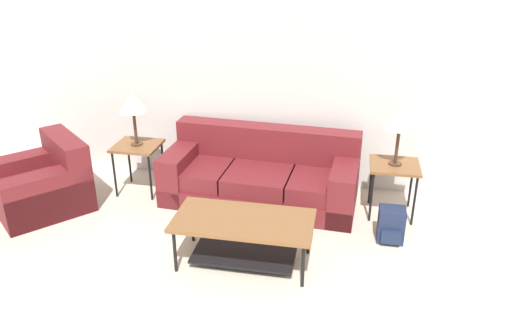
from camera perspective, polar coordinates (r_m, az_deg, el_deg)
wall_back at (r=5.99m, az=3.60°, el=8.94°), size 8.83×0.06×2.60m
couch at (r=5.85m, az=0.59°, el=-1.89°), size 2.27×1.07×0.82m
armchair at (r=6.18m, az=-23.11°, el=-2.59°), size 1.32×1.32×0.80m
coffee_table at (r=4.70m, az=-1.43°, el=-8.04°), size 1.30×0.65×0.47m
side_table_left at (r=6.12m, az=-13.40°, el=1.16°), size 0.53×0.50×0.61m
side_table_right at (r=5.63m, az=15.52°, el=-1.08°), size 0.53×0.50×0.61m
table_lamp_left at (r=5.93m, az=-13.92°, el=6.30°), size 0.32×0.32×0.63m
table_lamp_right at (r=5.42m, az=16.18°, el=4.45°), size 0.32×0.32×0.63m
backpack at (r=5.30m, az=15.17°, el=-7.20°), size 0.26×0.30×0.36m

